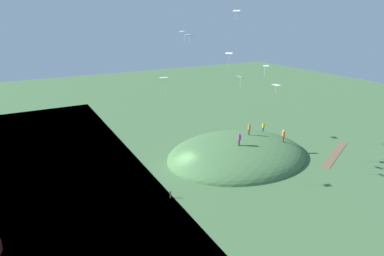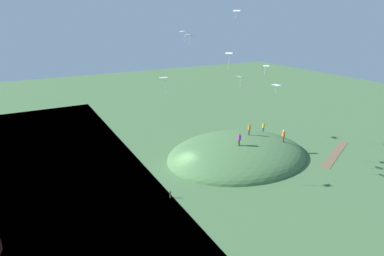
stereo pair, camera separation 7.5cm
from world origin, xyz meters
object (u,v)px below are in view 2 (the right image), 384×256
object	(u,v)px
person_near_shore	(239,138)
person_watching_kites	(284,134)
kite_1	(190,36)
kite_6	(277,86)
kite_2	(183,32)
kite_4	(164,79)
person_walking_path	(249,128)
person_on_hilltop	(263,126)
kite_9	(241,78)
kite_10	(229,54)
kite_3	(266,67)
kite_0	(237,11)
mooring_post	(170,194)

from	to	relation	value
person_near_shore	person_watching_kites	size ratio (longest dim) A/B	0.96
kite_1	kite_6	size ratio (longest dim) A/B	0.82
kite_2	kite_4	size ratio (longest dim) A/B	0.80
person_walking_path	kite_2	world-z (taller)	kite_2
person_near_shore	kite_2	world-z (taller)	kite_2
person_on_hilltop	kite_9	bearing A→B (deg)	118.84
kite_6	kite_10	xyz separation A→B (m)	(-4.26, 4.17, 3.53)
person_watching_kites	kite_9	world-z (taller)	kite_9
person_walking_path	kite_3	bearing A→B (deg)	136.45
person_near_shore	kite_10	xyz separation A→B (m)	(-1.86, 0.53, 11.15)
person_watching_kites	kite_9	size ratio (longest dim) A/B	1.42
person_watching_kites	kite_10	xyz separation A→B (m)	(-9.13, 1.37, 11.64)
kite_0	kite_4	world-z (taller)	kite_0
mooring_post	kite_1	bearing A→B (deg)	44.91
kite_10	mooring_post	distance (m)	18.18
person_watching_kites	person_on_hilltop	distance (m)	7.08
kite_3	kite_9	size ratio (longest dim) A/B	1.04
kite_3	kite_6	world-z (taller)	kite_3
kite_0	mooring_post	distance (m)	26.61
kite_1	person_walking_path	bearing A→B (deg)	7.29
kite_0	kite_10	distance (m)	8.98
person_near_shore	kite_2	size ratio (longest dim) A/B	1.05
person_watching_kites	kite_1	distance (m)	19.99
person_walking_path	kite_2	xyz separation A→B (m)	(-6.31, 9.03, 13.41)
person_on_hilltop	kite_10	distance (m)	17.80
kite_2	kite_9	size ratio (longest dim) A/B	1.29
person_near_shore	kite_6	size ratio (longest dim) A/B	1.19
kite_10	person_near_shore	bearing A→B (deg)	-15.89
kite_4	person_near_shore	bearing A→B (deg)	7.07
kite_6	kite_1	bearing A→B (deg)	151.87
kite_4	person_walking_path	bearing A→B (deg)	15.06
kite_3	person_on_hilltop	bearing A→B (deg)	46.28
kite_0	kite_3	bearing A→B (deg)	-90.85
kite_9	kite_6	bearing A→B (deg)	-3.35
kite_2	kite_9	world-z (taller)	kite_2
person_on_hilltop	kite_9	distance (m)	18.53
kite_1	kite_9	distance (m)	7.66
kite_0	kite_1	distance (m)	11.36
kite_3	kite_10	bearing A→B (deg)	163.50
person_walking_path	kite_6	world-z (taller)	kite_6
person_walking_path	kite_3	size ratio (longest dim) A/B	1.32
kite_1	kite_6	bearing A→B (deg)	-28.13
kite_3	kite_9	xyz separation A→B (m)	(-5.72, -2.44, -0.52)
kite_3	kite_4	bearing A→B (deg)	-177.92
person_walking_path	kite_2	distance (m)	17.35
kite_3	kite_9	bearing A→B (deg)	-156.91
kite_9	mooring_post	distance (m)	15.35
person_watching_kites	kite_6	size ratio (longest dim) A/B	1.24
person_near_shore	person_walking_path	world-z (taller)	person_near_shore
person_on_hilltop	kite_0	bearing A→B (deg)	79.77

